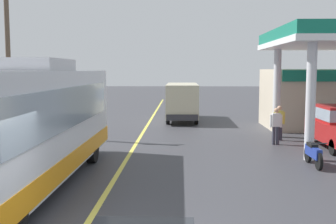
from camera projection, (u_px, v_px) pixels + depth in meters
name	position (u px, v px, depth m)	size (l,w,h in m)	color
ground	(150.00, 121.00, 27.49)	(120.00, 120.00, 0.00)	#38383D
lane_divider_stripe	(143.00, 132.00, 22.52)	(0.16, 50.00, 0.01)	#D8CC4C
coach_bus_main	(27.00, 128.00, 11.63)	(2.60, 11.04, 3.69)	silver
minibus_opposing_lane	(182.00, 98.00, 27.58)	(2.04, 6.13, 2.44)	#BFB799
motorcycle_parked_forecourt	(313.00, 153.00, 14.49)	(0.55, 1.80, 0.92)	black
pedestrian_near_pump	(276.00, 124.00, 18.62)	(0.55, 0.22, 1.66)	#33333F
pedestrian_by_shop	(279.00, 121.00, 19.74)	(0.55, 0.22, 1.66)	#33333F
utility_pole_roadside	(8.00, 44.00, 20.83)	(1.80, 0.24, 8.96)	brown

